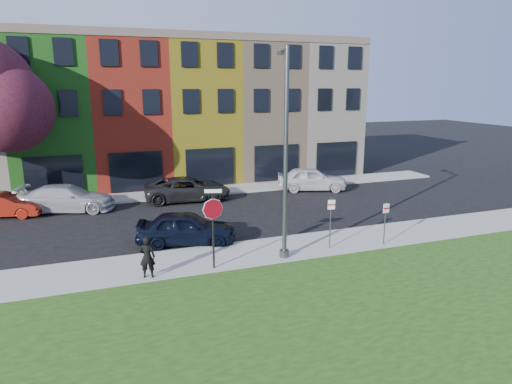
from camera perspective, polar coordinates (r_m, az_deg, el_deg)
name	(u,v)px	position (r m, az deg, el deg)	size (l,w,h in m)	color
ground	(317,277)	(17.80, 7.66, -10.45)	(120.00, 120.00, 0.00)	black
sidewalk_near	(326,244)	(21.11, 8.73, -6.40)	(40.00, 3.00, 0.12)	gray
sidewalk_far	(171,194)	(30.56, -10.61, -0.24)	(40.00, 2.40, 0.12)	gray
rowhouse_block	(161,113)	(35.97, -11.84, 9.69)	(30.00, 10.12, 10.00)	beige
stop_sign	(213,211)	(17.42, -5.42, -2.35)	(1.02, 0.33, 3.27)	black
man	(147,257)	(17.48, -13.44, -7.91)	(0.66, 0.52, 1.59)	black
sedan_near	(186,228)	(21.03, -8.70, -4.47)	(4.78, 2.97, 1.52)	black
parked_car_red	(4,205)	(28.54, -29.00, -1.45)	(4.26, 2.32, 1.33)	maroon
parked_car_silver	(67,198)	(28.23, -22.55, -0.73)	(5.61, 3.39, 1.52)	#B3B3B8
parked_car_dark	(188,189)	(28.79, -8.54, 0.38)	(5.52, 2.95, 1.48)	black
parked_car_white	(312,179)	(31.41, 6.97, 1.65)	(5.08, 3.34, 1.61)	silver
street_lamp	(285,155)	(18.32, 3.66, 4.65)	(1.00, 2.51, 8.45)	#484A4D
parking_sign_a	(331,217)	(20.01, 9.32, -3.08)	(0.32, 0.12, 2.29)	#484A4D
parking_sign_b	(385,218)	(21.02, 15.87, -3.12)	(0.32, 0.09, 1.96)	#484A4D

